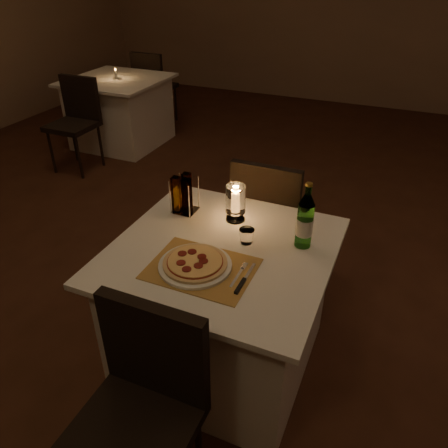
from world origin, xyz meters
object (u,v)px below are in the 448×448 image
at_px(pizza, 195,262).
at_px(water_bottle, 305,221).
at_px(tumbler, 247,236).
at_px(chair_near, 143,396).
at_px(hurricane_candle, 236,200).
at_px(neighbor_table_left, 121,111).
at_px(plate, 195,265).
at_px(chair_far, 269,212).
at_px(main_table, 222,307).

xyz_separation_m(pizza, water_bottle, (0.38, 0.35, 0.10)).
bearing_deg(tumbler, chair_near, -96.17).
xyz_separation_m(tumbler, hurricane_candle, (-0.13, 0.17, 0.08)).
distance_m(hurricane_candle, neighbor_table_left, 3.25).
bearing_deg(hurricane_candle, plate, -91.28).
bearing_deg(chair_far, tumbler, -82.14).
distance_m(main_table, neighbor_table_left, 3.43).
relative_size(chair_far, neighbor_table_left, 0.90).
height_order(pizza, hurricane_candle, hurricane_candle).
bearing_deg(plate, chair_near, -84.65).
height_order(chair_far, water_bottle, water_bottle).
bearing_deg(water_bottle, neighbor_table_left, 139.06).
distance_m(tumbler, water_bottle, 0.28).
height_order(chair_near, chair_far, same).
height_order(chair_far, hurricane_candle, hurricane_candle).
relative_size(main_table, chair_near, 1.11).
bearing_deg(pizza, chair_far, 86.78).
distance_m(chair_near, pizza, 0.58).
distance_m(pizza, tumbler, 0.30).
bearing_deg(hurricane_candle, tumbler, -53.68).
relative_size(tumbler, neighbor_table_left, 0.07).
xyz_separation_m(chair_far, plate, (-0.05, -0.89, 0.20)).
height_order(main_table, chair_far, chair_far).
relative_size(chair_far, plate, 2.81).
distance_m(plate, hurricane_candle, 0.45).
bearing_deg(main_table, tumbler, 45.13).
bearing_deg(neighbor_table_left, hurricane_candle, -44.11).
relative_size(main_table, water_bottle, 3.10).
bearing_deg(plate, neighbor_table_left, 130.65).
bearing_deg(main_table, water_bottle, 26.97).
bearing_deg(chair_near, water_bottle, 69.29).
distance_m(tumbler, hurricane_candle, 0.23).
xyz_separation_m(main_table, tumbler, (0.09, 0.09, 0.40)).
height_order(chair_far, pizza, chair_far).
height_order(main_table, water_bottle, water_bottle).
distance_m(chair_far, hurricane_candle, 0.55).
bearing_deg(main_table, neighbor_table_left, 133.24).
relative_size(pizza, water_bottle, 0.87).
bearing_deg(chair_near, main_table, 90.00).
bearing_deg(chair_far, plate, -93.20).
bearing_deg(chair_near, tumbler, 83.83).
relative_size(chair_far, hurricane_candle, 4.66).
bearing_deg(chair_near, neighbor_table_left, 126.19).
distance_m(chair_near, tumbler, 0.84).
relative_size(plate, tumbler, 4.41).
relative_size(chair_near, chair_far, 1.00).
bearing_deg(water_bottle, chair_near, -110.71).
bearing_deg(plate, pizza, -163.24).
height_order(chair_near, hurricane_candle, hurricane_candle).
xyz_separation_m(water_bottle, hurricane_candle, (-0.37, 0.09, -0.02)).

